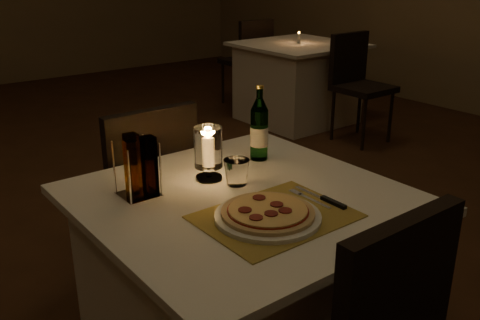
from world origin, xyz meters
TOP-DOWN VIEW (x-y plane):
  - floor at (0.00, 0.00)m, footprint 8.00×10.00m
  - main_table at (-0.07, -0.79)m, footprint 1.00×1.00m
  - chair_far at (-0.07, -0.07)m, footprint 0.42×0.42m
  - placemat at (-0.09, -0.97)m, footprint 0.45×0.34m
  - plate at (-0.12, -0.97)m, footprint 0.32×0.32m
  - pizza at (-0.12, -0.97)m, footprint 0.28×0.28m
  - fork at (0.07, -0.93)m, footprint 0.02×0.18m
  - knife at (0.11, -1.00)m, footprint 0.02×0.22m
  - tumbler at (-0.03, -0.70)m, footprint 0.09×0.09m
  - water_bottle at (0.19, -0.55)m, footprint 0.07×0.07m
  - hurricane_candle at (-0.08, -0.60)m, footprint 0.10×0.10m
  - cruet_caddy at (-0.34, -0.58)m, footprint 0.12×0.12m
  - neighbor_table_right at (2.43, 1.58)m, footprint 1.00×1.00m
  - neighbor_chair_ra at (2.43, 0.87)m, footprint 0.42×0.42m
  - neighbor_chair_rb at (2.43, 2.30)m, footprint 0.42×0.42m
  - neighbor_candle_right at (2.43, 1.58)m, footprint 0.03×0.03m

SIDE VIEW (x-z plane):
  - floor at x=0.00m, z-range -0.02..0.00m
  - main_table at x=-0.07m, z-range 0.00..0.74m
  - neighbor_table_right at x=2.43m, z-range 0.00..0.74m
  - chair_far at x=-0.07m, z-range 0.10..1.00m
  - neighbor_chair_ra at x=2.43m, z-range 0.10..1.00m
  - neighbor_chair_rb at x=2.43m, z-range 0.10..1.00m
  - placemat at x=-0.09m, z-range 0.74..0.74m
  - fork at x=0.07m, z-range 0.74..0.75m
  - knife at x=0.11m, z-range 0.74..0.76m
  - plate at x=-0.12m, z-range 0.74..0.76m
  - pizza at x=-0.12m, z-range 0.76..0.78m
  - tumbler at x=-0.03m, z-range 0.74..0.83m
  - neighbor_candle_right at x=2.43m, z-range 0.73..0.84m
  - cruet_caddy at x=-0.34m, z-range 0.73..0.94m
  - hurricane_candle at x=-0.08m, z-range 0.76..0.95m
  - water_bottle at x=0.19m, z-range 0.71..1.00m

